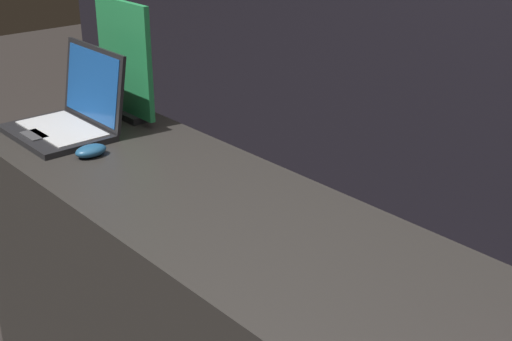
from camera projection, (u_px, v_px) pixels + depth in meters
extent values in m
cube|color=black|center=(57.00, 133.00, 2.42)|extent=(0.37, 0.26, 0.02)
cube|color=#B7B7B7|center=(62.00, 128.00, 2.43)|extent=(0.33, 0.19, 0.00)
cube|color=#3F3F42|center=(34.00, 135.00, 2.37)|extent=(0.10, 0.06, 0.00)
cube|color=black|center=(94.00, 85.00, 2.46)|extent=(0.37, 0.06, 0.26)
cube|color=#194C99|center=(92.00, 85.00, 2.45)|extent=(0.34, 0.04, 0.23)
ellipsoid|color=navy|center=(91.00, 151.00, 2.24)|extent=(0.07, 0.10, 0.04)
cube|color=black|center=(129.00, 115.00, 2.59)|extent=(0.18, 0.07, 0.02)
cube|color=#268C4C|center=(125.00, 58.00, 2.51)|extent=(0.32, 0.02, 0.40)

